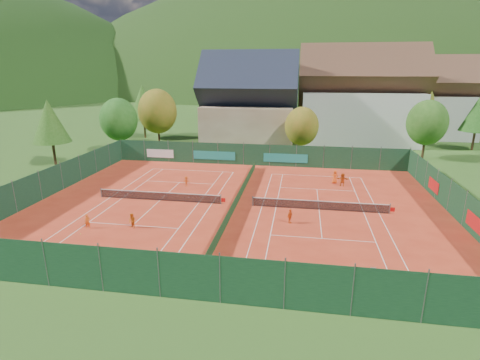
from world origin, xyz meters
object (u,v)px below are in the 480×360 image
object	(u,v)px
hotel_block_a	(360,101)
player_left_near	(87,221)
player_right_far_b	(342,180)
hotel_block_b	(429,103)
player_right_far_a	(335,177)
ball_hopper	(373,271)
player_right_near	(290,216)
player_left_mid	(132,221)
chalet	(249,107)
player_left_far	(186,181)

from	to	relation	value
hotel_block_a	player_left_near	size ratio (longest dim) A/B	17.49
player_right_far_b	hotel_block_b	bearing A→B (deg)	-115.17
player_right_far_a	player_right_far_b	bearing A→B (deg)	138.37
player_right_far_b	ball_hopper	bearing A→B (deg)	93.09
player_left_near	player_right_near	size ratio (longest dim) A/B	0.95
player_left_mid	player_right_near	size ratio (longest dim) A/B	1.02
chalet	player_right_far_a	world-z (taller)	chalet
ball_hopper	player_left_mid	bearing A→B (deg)	165.27
ball_hopper	player_right_far_b	distance (m)	20.00
hotel_block_a	player_right_far_a	bearing A→B (deg)	-102.36
player_right_far_a	player_right_far_b	xyz separation A→B (m)	(0.78, -0.99, -0.02)
player_left_near	player_right_far_b	bearing A→B (deg)	11.90
hotel_block_b	player_left_far	distance (m)	53.83
hotel_block_a	player_right_near	size ratio (longest dim) A/B	16.66
player_left_mid	chalet	bearing A→B (deg)	110.66
ball_hopper	player_right_far_a	size ratio (longest dim) A/B	0.51
ball_hopper	player_left_near	world-z (taller)	player_left_near
player_left_near	player_left_mid	bearing A→B (deg)	-13.86
ball_hopper	player_left_far	distance (m)	24.52
player_left_far	player_right_far_b	world-z (taller)	player_right_far_b
chalet	player_right_near	bearing A→B (deg)	-76.09
player_left_mid	player_right_far_b	size ratio (longest dim) A/B	0.86
chalet	player_left_near	size ratio (longest dim) A/B	13.12
hotel_block_a	player_left_near	xyz separation A→B (m)	(-27.46, -43.55, -6.77)
chalet	player_left_mid	world-z (taller)	chalet
player_left_far	player_right_near	size ratio (longest dim) A/B	0.92
chalet	player_left_mid	distance (m)	37.72
player_right_near	player_right_far_b	bearing A→B (deg)	2.87
player_left_near	player_right_far_a	world-z (taller)	player_right_far_a
hotel_block_b	ball_hopper	size ratio (longest dim) A/B	21.60
hotel_block_b	player_left_near	size ratio (longest dim) A/B	13.99
chalet	hotel_block_a	size ratio (longest dim) A/B	0.75
player_left_mid	hotel_block_b	bearing A→B (deg)	81.44
player_left_near	player_right_near	distance (m)	17.24
ball_hopper	player_left_far	bearing A→B (deg)	136.18
player_left_far	player_right_near	distance (m)	14.94
ball_hopper	player_right_far_a	distance (m)	21.01
player_right_near	player_right_far_a	size ratio (longest dim) A/B	0.83
player_left_near	player_right_far_b	size ratio (longest dim) A/B	0.81
player_left_far	chalet	bearing A→B (deg)	-91.13
player_left_mid	player_right_far_b	bearing A→B (deg)	66.96
player_left_mid	player_right_near	bearing A→B (deg)	41.99
player_left_far	hotel_block_b	bearing A→B (deg)	-125.97
hotel_block_a	player_left_near	bearing A→B (deg)	-122.23
hotel_block_a	hotel_block_b	xyz separation A→B (m)	(14.00, 8.00, -0.76)
chalet	hotel_block_a	distance (m)	19.94
player_left_near	hotel_block_b	bearing A→B (deg)	28.01
player_left_far	player_right_far_b	xyz separation A→B (m)	(17.62, 3.02, 0.17)
chalet	player_right_far_b	size ratio (longest dim) A/B	10.56
hotel_block_b	player_right_far_a	size ratio (longest dim) A/B	11.02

